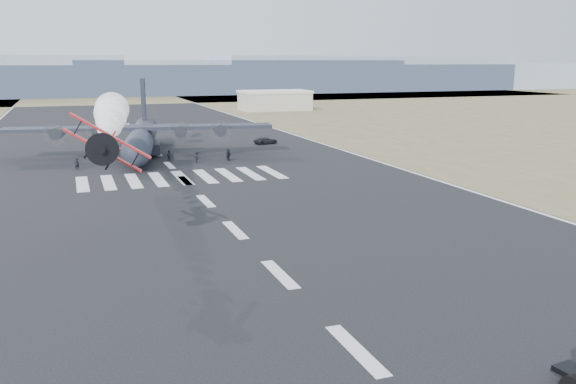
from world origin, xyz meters
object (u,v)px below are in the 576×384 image
crew_b (169,155)px  crew_e (138,160)px  crew_f (136,154)px  transport_aircraft (142,136)px  support_vehicle (266,141)px  crew_d (229,155)px  crew_g (228,154)px  crew_a (77,164)px  crew_c (197,157)px  crew_h (141,154)px  hangar_right (275,100)px  aerobatic_biplane (106,145)px

crew_b → crew_e: size_ratio=0.93×
crew_b → crew_f: crew_f is taller
transport_aircraft → support_vehicle: bearing=24.7°
crew_d → crew_g: bearing=-24.7°
crew_a → crew_e: bearing=169.9°
support_vehicle → crew_f: bearing=99.6°
transport_aircraft → crew_e: bearing=-90.5°
crew_b → crew_g: 8.70m
crew_c → crew_a: bearing=63.2°
crew_b → crew_c: crew_c is taller
crew_f → support_vehicle: bearing=-94.1°
support_vehicle → crew_e: bearing=108.9°
crew_e → crew_c: bearing=70.1°
crew_b → crew_h: size_ratio=0.85×
support_vehicle → crew_a: crew_a is taller
crew_b → crew_e: (-4.90, -3.47, 0.06)m
transport_aircraft → support_vehicle: size_ratio=9.45×
hangar_right → crew_e: size_ratio=12.05×
hangar_right → crew_d: (-37.04, -88.86, -2.16)m
crew_c → transport_aircraft: bearing=5.2°
crew_b → crew_d: 8.89m
support_vehicle → crew_b: size_ratio=2.70×
crew_e → crew_a: bearing=-109.7°
crew_f → crew_g: 13.61m
crew_f → crew_e: bearing=146.9°
crew_d → crew_a: bearing=64.0°
support_vehicle → crew_c: crew_c is taller
aerobatic_biplane → crew_c: 43.35m
aerobatic_biplane → crew_b: bearing=80.2°
aerobatic_biplane → crew_d: 45.58m
crew_d → crew_g: crew_g is taller
aerobatic_biplane → hangar_right: bearing=71.0°
hangar_right → support_vehicle: hangar_right is taller
crew_a → transport_aircraft: bearing=-143.9°
hangar_right → crew_c: (-41.88, -89.27, -2.12)m
crew_b → crew_g: (8.33, -2.51, 0.07)m
hangar_right → crew_a: hangar_right is taller
aerobatic_biplane → crew_h: aerobatic_biplane is taller
crew_f → transport_aircraft: bearing=-45.3°
support_vehicle → crew_a: size_ratio=2.60×
transport_aircraft → crew_e: 10.82m
crew_d → crew_g: size_ratio=0.99×
aerobatic_biplane → crew_f: 46.56m
support_vehicle → crew_b: 23.31m
crew_a → crew_g: size_ratio=0.95×
aerobatic_biplane → support_vehicle: bearing=66.3°
aerobatic_biplane → crew_f: bearing=86.3°
crew_g → crew_d: bearing=153.2°
crew_b → crew_f: (-4.52, 1.95, 0.13)m
support_vehicle → crew_e: (-24.21, -16.52, 0.26)m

